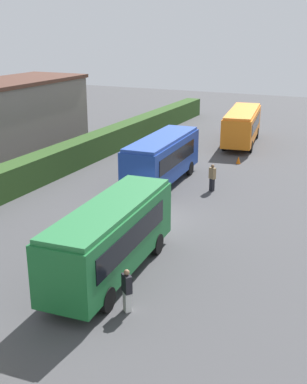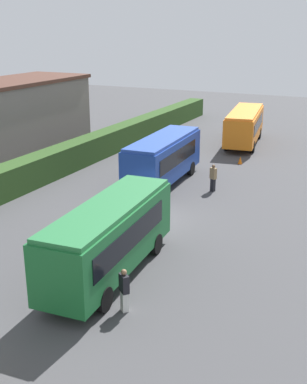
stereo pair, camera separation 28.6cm
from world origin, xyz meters
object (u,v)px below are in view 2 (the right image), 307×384
Objects in this scene: person_center at (124,289)px; person_right at (54,243)px; bus_blue at (163,157)px; bus_green at (110,235)px; person_far at (213,177)px; traffic_cone at (240,160)px; bus_orange at (245,125)px.

person_right reaches higher than person_center.
bus_blue is 13.23m from person_right.
bus_green is 4.99× the size of person_far.
bus_blue is 8.16m from traffic_cone.
bus_blue is 5.06× the size of person_center.
traffic_cone is (22.57, 1.98, -0.62)m from person_center.
person_far is (13.13, -3.06, -0.07)m from person_right.
bus_orange reaches higher than person_center.
bus_green is at bearing -100.06° from person_center.
bus_orange is at bearing -133.25° from person_center.
traffic_cone is at bearing 27.41° from person_far.
person_center reaches higher than traffic_cone.
bus_blue is 14.14m from bus_orange.
bus_orange is 29.58m from person_center.
person_right is 20.67m from traffic_cone.
person_right is at bearing -167.75° from person_far.
bus_orange is 5.50× the size of person_center.
person_far is 7.36m from traffic_cone.
person_right is at bearing 172.20° from traffic_cone.
traffic_cone is (-6.77, -1.64, -1.51)m from bus_orange.
bus_blue is 14.86× the size of traffic_cone.
bus_green is at bearing -168.24° from bus_blue.
bus_orange is at bearing -166.39° from person_right.
person_far is (-0.06, -3.61, -0.92)m from bus_blue.
person_right is at bearing 89.90° from bus_green.
traffic_cone is (7.33, 0.26, -0.65)m from person_far.
person_center is 5.23m from person_right.
bus_green is 14.97× the size of traffic_cone.
bus_orange is 27.27m from person_right.
person_center is (-2.30, -1.94, -0.96)m from bus_green.
person_center is at bearing -163.64° from bus_blue.
bus_orange is 7.13m from traffic_cone.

